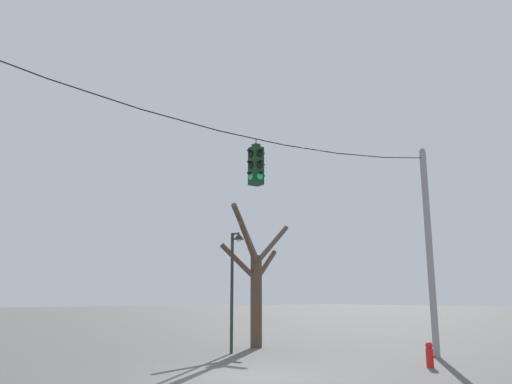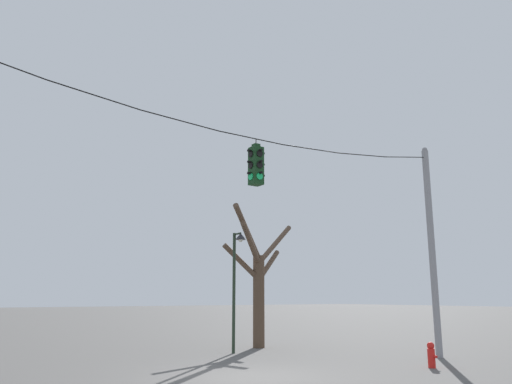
{
  "view_description": "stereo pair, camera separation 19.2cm",
  "coord_description": "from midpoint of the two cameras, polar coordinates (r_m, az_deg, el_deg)",
  "views": [
    {
      "loc": [
        -7.89,
        -11.54,
        2.09
      ],
      "look_at": [
        0.13,
        -0.15,
        5.02
      ],
      "focal_mm": 35.0,
      "sensor_mm": 36.0,
      "label": 1
    },
    {
      "loc": [
        -7.73,
        -11.64,
        2.09
      ],
      "look_at": [
        0.13,
        -0.15,
        5.02
      ],
      "focal_mm": 35.0,
      "sensor_mm": 36.0,
      "label": 2
    }
  ],
  "objects": [
    {
      "name": "fire_hydrant",
      "position": [
        16.7,
        19.73,
        -17.1
      ],
      "size": [
        0.22,
        0.3,
        0.75
      ],
      "color": "red",
      "rests_on": "ground_plane"
    },
    {
      "name": "traffic_light_near_right_pole",
      "position": [
        14.41,
        0.38,
        3.05
      ],
      "size": [
        0.58,
        0.58,
        1.37
      ],
      "color": "#143819"
    },
    {
      "name": "span_wire",
      "position": [
        14.64,
        -0.05,
        7.06
      ],
      "size": [
        15.95,
        0.03,
        0.73
      ],
      "color": "black"
    },
    {
      "name": "street_lamp",
      "position": [
        19.5,
        -1.92,
        -8.6
      ],
      "size": [
        0.42,
        0.73,
        4.56
      ],
      "color": "#233323",
      "rests_on": "ground_plane"
    },
    {
      "name": "bare_tree",
      "position": [
        21.64,
        0.51,
        -9.85
      ],
      "size": [
        4.96,
        2.96,
        5.66
      ],
      "color": "brown",
      "rests_on": "ground_plane"
    },
    {
      "name": "utility_pole_right",
      "position": [
        19.57,
        19.71,
        -6.06
      ],
      "size": [
        0.24,
        0.24,
        7.71
      ],
      "color": "gray",
      "rests_on": "ground_plane"
    },
    {
      "name": "ground_plane",
      "position": [
        14.13,
        -0.43,
        -20.4
      ],
      "size": [
        200.0,
        200.0,
        0.0
      ],
      "primitive_type": "plane",
      "color": "#565451"
    }
  ]
}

